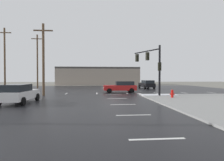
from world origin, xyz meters
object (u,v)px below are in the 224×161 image
(traffic_signal_mast, at_px, (152,63))
(sedan_black, at_px, (147,84))
(utility_pole_far, at_px, (5,58))
(utility_pole_mid, at_px, (43,58))
(sedan_red, at_px, (121,87))
(utility_pole_distant, at_px, (37,60))
(fire_hydrant, at_px, (172,94))
(sedan_white, at_px, (19,93))

(traffic_signal_mast, relative_size, sedan_black, 1.20)
(utility_pole_far, bearing_deg, utility_pole_mid, -48.51)
(sedan_black, height_order, sedan_red, same)
(traffic_signal_mast, relative_size, utility_pole_distant, 0.53)
(fire_hydrant, height_order, utility_pole_distant, utility_pole_distant)
(traffic_signal_mast, distance_m, fire_hydrant, 4.62)
(fire_hydrant, xyz_separation_m, utility_pole_distant, (-19.05, 19.19, 4.92))
(sedan_red, xyz_separation_m, utility_pole_mid, (-9.64, -3.36, 3.57))
(traffic_signal_mast, bearing_deg, utility_pole_distant, 23.68)
(sedan_black, xyz_separation_m, utility_pole_distant, (-20.96, 3.36, 4.61))
(traffic_signal_mast, distance_m, sedan_black, 13.54)
(fire_hydrant, distance_m, sedan_red, 8.73)
(sedan_black, xyz_separation_m, sedan_white, (-15.87, -17.85, 0.00))
(traffic_signal_mast, xyz_separation_m, fire_hydrant, (1.18, -2.99, -3.32))
(sedan_black, relative_size, sedan_white, 1.01)
(utility_pole_mid, bearing_deg, sedan_white, -91.91)
(fire_hydrant, height_order, utility_pole_far, utility_pole_far)
(sedan_white, bearing_deg, sedan_red, -43.56)
(traffic_signal_mast, xyz_separation_m, utility_pole_distant, (-17.87, 16.20, 1.60))
(traffic_signal_mast, height_order, sedan_red, traffic_signal_mast)
(sedan_black, bearing_deg, utility_pole_far, 87.72)
(fire_hydrant, distance_m, utility_pole_distant, 27.48)
(sedan_white, bearing_deg, utility_pole_far, 30.21)
(fire_hydrant, bearing_deg, utility_pole_mid, 162.50)
(traffic_signal_mast, bearing_deg, utility_pole_mid, 59.77)
(sedan_black, distance_m, utility_pole_mid, 19.75)
(traffic_signal_mast, relative_size, utility_pole_far, 0.53)
(fire_hydrant, relative_size, sedan_red, 0.17)
(sedan_white, bearing_deg, utility_pole_distant, 15.31)
(utility_pole_mid, bearing_deg, utility_pole_distant, 109.63)
(sedan_red, bearing_deg, fire_hydrant, 117.79)
(fire_hydrant, xyz_separation_m, utility_pole_far, (-23.12, 14.93, 4.96))
(utility_pole_far, bearing_deg, sedan_red, -20.84)
(traffic_signal_mast, height_order, utility_pole_mid, utility_pole_mid)
(sedan_white, xyz_separation_m, utility_pole_mid, (0.21, 6.35, 3.57))
(utility_pole_mid, bearing_deg, utility_pole_far, 131.49)
(fire_hydrant, bearing_deg, sedan_white, -171.77)
(sedan_black, bearing_deg, utility_pole_distant, 76.55)
(sedan_white, height_order, utility_pole_far, utility_pole_far)
(fire_hydrant, relative_size, utility_pole_distant, 0.08)
(utility_pole_distant, bearing_deg, utility_pole_mid, -70.37)
(sedan_white, xyz_separation_m, utility_pole_distant, (-5.09, 21.21, 4.61))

